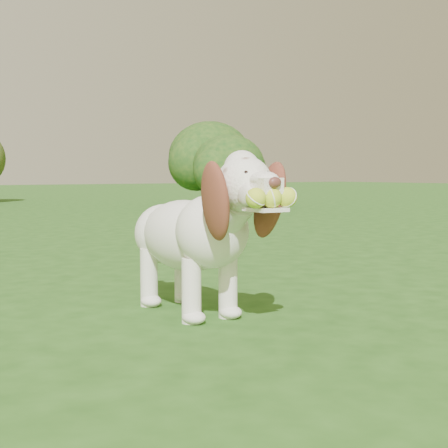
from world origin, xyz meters
TOP-DOWN VIEW (x-y plane):
  - ground at (0.00, 0.00)m, footprint 80.00×80.00m
  - dog at (0.12, -0.22)m, footprint 0.48×1.36m
  - shrub_f at (6.09, 9.17)m, footprint 1.91×1.91m
  - shrub_d at (5.92, 8.13)m, footprint 1.56×1.56m

SIDE VIEW (x-z plane):
  - ground at x=0.00m, z-range 0.00..0.00m
  - dog at x=0.12m, z-range 0.03..0.92m
  - shrub_d at x=5.92m, z-range 0.14..1.76m
  - shrub_f at x=6.09m, z-range 0.17..2.16m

